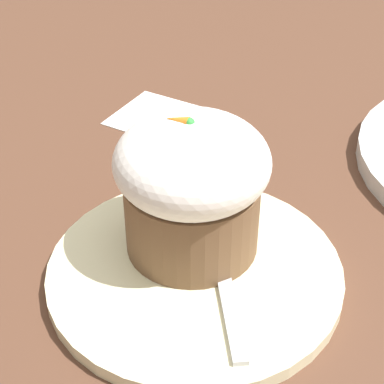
{
  "coord_description": "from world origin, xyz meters",
  "views": [
    {
      "loc": [
        -0.13,
        0.31,
        0.32
      ],
      "look_at": [
        0.01,
        -0.02,
        0.06
      ],
      "focal_mm": 60.0,
      "sensor_mm": 36.0,
      "label": 1
    }
  ],
  "objects": [
    {
      "name": "ground_plane",
      "position": [
        0.0,
        0.0,
        0.0
      ],
      "size": [
        4.0,
        4.0,
        0.0
      ],
      "primitive_type": "plane",
      "color": "#513323"
    },
    {
      "name": "dessert_plate",
      "position": [
        0.0,
        0.0,
        0.01
      ],
      "size": [
        0.21,
        0.21,
        0.01
      ],
      "color": "beige",
      "rests_on": "ground_plane"
    },
    {
      "name": "carrot_cake",
      "position": [
        0.01,
        -0.02,
        0.06
      ],
      "size": [
        0.11,
        0.11,
        0.11
      ],
      "color": "brown",
      "rests_on": "dessert_plate"
    },
    {
      "name": "spoon",
      "position": [
        -0.02,
        -0.0,
        0.01
      ],
      "size": [
        0.08,
        0.11,
        0.01
      ],
      "color": "#B7B7BC",
      "rests_on": "dessert_plate"
    },
    {
      "name": "paper_napkin",
      "position": [
        0.12,
        -0.2,
        0.0
      ],
      "size": [
        0.1,
        0.09,
        0.0
      ],
      "color": "white",
      "rests_on": "ground_plane"
    }
  ]
}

